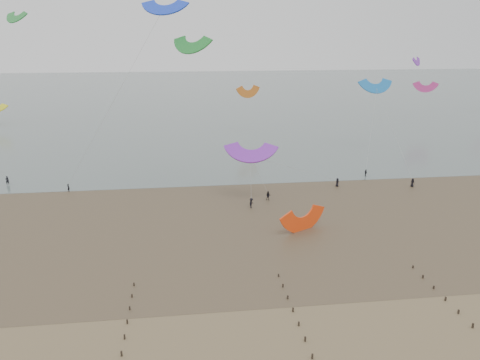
% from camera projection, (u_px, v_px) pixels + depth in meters
% --- Properties ---
extents(ground, '(500.00, 500.00, 0.00)m').
position_uv_depth(ground, '(264.00, 337.00, 47.45)').
color(ground, brown).
rests_on(ground, ground).
extents(sea_and_shore, '(500.00, 665.00, 0.03)m').
position_uv_depth(sea_and_shore, '(205.00, 215.00, 79.53)').
color(sea_and_shore, '#475654').
rests_on(sea_and_shore, ground).
extents(kitesurfer_lead, '(0.68, 0.67, 1.58)m').
position_uv_depth(kitesurfer_lead, '(68.00, 188.00, 90.93)').
color(kitesurfer_lead, black).
rests_on(kitesurfer_lead, ground).
extents(kitesurfers, '(131.72, 20.39, 1.84)m').
position_uv_depth(kitesurfers, '(378.00, 181.00, 94.95)').
color(kitesurfers, black).
rests_on(kitesurfers, ground).
extents(grounded_kite, '(9.41, 8.72, 4.14)m').
position_uv_depth(grounded_kite, '(303.00, 230.00, 73.29)').
color(grounded_kite, '#FF4010').
rests_on(grounded_kite, ground).
extents(kites_airborne, '(241.90, 112.51, 44.75)m').
position_uv_depth(kites_airborne, '(152.00, 60.00, 124.68)').
color(kites_airborne, '#D6348D').
rests_on(kites_airborne, ground).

